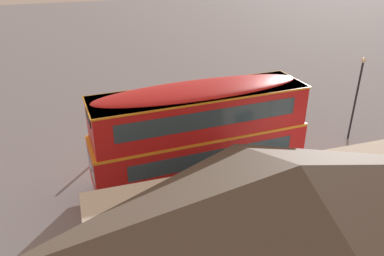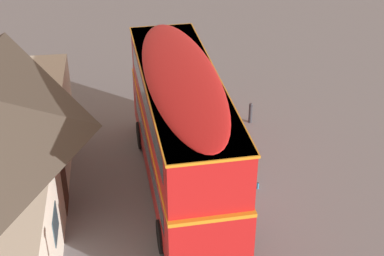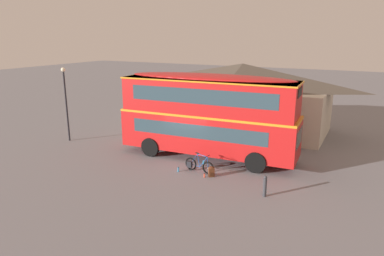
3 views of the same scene
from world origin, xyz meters
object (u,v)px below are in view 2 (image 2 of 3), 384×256
water_bottle_red_squeeze (250,163)px  kerb_bollard (251,112)px  double_decker_bus (182,127)px  water_bottle_blue_sports (258,186)px  backpack_on_ground (242,156)px  touring_bicycle (241,167)px

water_bottle_red_squeeze → kerb_bollard: kerb_bollard is taller
double_decker_bus → kerb_bollard: 6.00m
water_bottle_blue_sports → backpack_on_ground: bearing=7.4°
water_bottle_blue_sports → touring_bicycle: bearing=26.2°
touring_bicycle → water_bottle_red_squeeze: 0.83m
touring_bicycle → water_bottle_red_squeeze: size_ratio=7.82×
water_bottle_blue_sports → double_decker_bus: bearing=82.2°
backpack_on_ground → kerb_bollard: size_ratio=0.53×
water_bottle_blue_sports → kerb_bollard: bearing=-8.7°
double_decker_bus → backpack_on_ground: (1.39, -2.53, -2.38)m
water_bottle_blue_sports → water_bottle_red_squeeze: bearing=-1.7°
touring_bicycle → backpack_on_ground: (0.85, -0.23, -0.11)m
touring_bicycle → kerb_bollard: (3.84, -1.18, 0.13)m
double_decker_bus → water_bottle_blue_sports: double_decker_bus is taller
water_bottle_red_squeeze → water_bottle_blue_sports: water_bottle_blue_sports is taller
touring_bicycle → backpack_on_ground: bearing=-14.9°
backpack_on_ground → kerb_bollard: kerb_bollard is taller
water_bottle_red_squeeze → water_bottle_blue_sports: (-1.52, 0.05, 0.02)m
double_decker_bus → touring_bicycle: (0.54, -2.31, -2.27)m
double_decker_bus → water_bottle_red_squeeze: double_decker_bus is taller
backpack_on_ground → double_decker_bus: bearing=118.8°
water_bottle_blue_sports → kerb_bollard: size_ratio=0.27×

